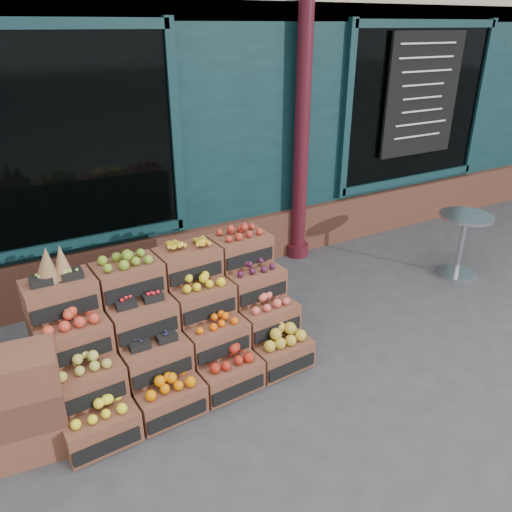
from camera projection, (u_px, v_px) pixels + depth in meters
ground at (314, 366)px, 4.45m from camera, size 60.00×60.00×0.00m
shop_facade at (121, 52)px, 7.46m from camera, size 12.00×6.24×4.80m
crate_display at (174, 332)px, 4.21m from camera, size 2.18×1.16×1.33m
spare_crates at (22, 405)px, 3.41m from camera, size 0.58×0.44×0.82m
bistro_table at (462, 238)px, 5.88m from camera, size 0.61×0.61×0.77m
shopkeeper at (74, 196)px, 5.75m from camera, size 0.79×0.61×1.94m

